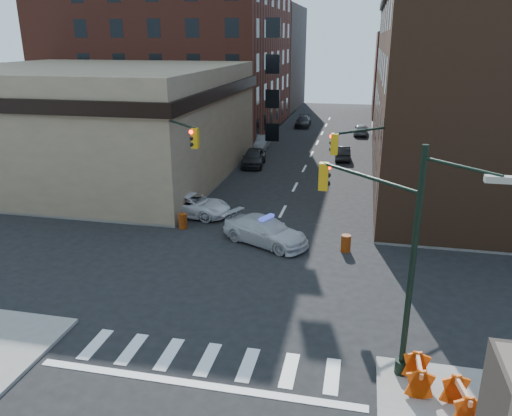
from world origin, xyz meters
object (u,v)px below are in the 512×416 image
at_px(parked_car_enear, 343,153).
at_px(barrel_bank, 183,221).
at_px(parked_car_wnear, 254,157).
at_px(barrel_road, 346,243).
at_px(parked_car_wfar, 262,142).
at_px(pedestrian_b, 109,203).
at_px(police_car, 265,231).
at_px(barricade_nw_a, 167,204).
at_px(pickup, 191,205).
at_px(pedestrian_a, 127,194).
at_px(barricade_se_a, 461,401).

distance_m(parked_car_enear, barrel_bank, 22.47).
height_order(parked_car_wnear, barrel_road, parked_car_wnear).
bearing_deg(parked_car_enear, parked_car_wfar, -25.60).
bearing_deg(pedestrian_b, parked_car_wnear, 64.11).
bearing_deg(police_car, barrel_road, -66.71).
bearing_deg(barricade_nw_a, pickup, -5.52).
bearing_deg(pedestrian_b, parked_car_wfar, 72.44).
distance_m(police_car, pickup, 6.80).
bearing_deg(pedestrian_a, barricade_se_a, -7.78).
bearing_deg(barrel_bank, parked_car_enear, 67.36).
height_order(parked_car_wnear, parked_car_wfar, parked_car_wnear).
relative_size(parked_car_wfar, pedestrian_a, 2.39).
xyz_separation_m(parked_car_wfar, barrel_road, (9.96, -25.60, -0.19)).
bearing_deg(parked_car_enear, pedestrian_a, 48.28).
xyz_separation_m(pickup, barrel_road, (10.26, -3.86, -0.25)).
relative_size(police_car, barrel_bank, 5.55).
bearing_deg(barricade_nw_a, parked_car_enear, 54.30).
height_order(police_car, pickup, police_car).
distance_m(pedestrian_a, barricade_nw_a, 3.20).
distance_m(police_car, barricade_nw_a, 8.25).
height_order(pedestrian_b, barrel_road, pedestrian_b).
xyz_separation_m(parked_car_wnear, pedestrian_a, (-5.92, -13.56, 0.20)).
bearing_deg(parked_car_wfar, barrel_bank, -93.09).
relative_size(police_car, parked_car_enear, 1.30).
xyz_separation_m(parked_car_enear, barrel_road, (1.31, -22.19, -0.19)).
bearing_deg(parked_car_enear, pickup, 59.93).
relative_size(pedestrian_a, barricade_se_a, 1.27).
xyz_separation_m(parked_car_wnear, parked_car_wfar, (-0.81, 7.67, -0.13)).
distance_m(parked_car_wfar, barrel_road, 27.47).
height_order(pickup, barricade_nw_a, pickup).
xyz_separation_m(parked_car_wfar, pedestrian_a, (-5.10, -21.23, 0.33)).
xyz_separation_m(parked_car_wfar, barricade_nw_a, (-1.97, -21.75, -0.02)).
relative_size(pickup, parked_car_enear, 1.30).
bearing_deg(parked_car_wnear, barricade_se_a, -71.58).
relative_size(pedestrian_a, pedestrian_b, 0.95).
bearing_deg(pedestrian_a, police_car, 11.50).
bearing_deg(barrel_road, police_car, 177.57).
bearing_deg(police_car, parked_car_enear, 17.39).
bearing_deg(barrel_bank, pedestrian_a, 150.21).
bearing_deg(parked_car_enear, pedestrian_b, 51.34).
bearing_deg(parked_car_wfar, barricade_nw_a, -98.26).
distance_m(parked_car_enear, barricade_se_a, 34.74).
distance_m(pickup, parked_car_enear, 20.40).
height_order(parked_car_wfar, parked_car_enear, parked_car_wfar).
relative_size(barrel_road, barrel_bank, 1.01).
bearing_deg(parked_car_wnear, barricade_nw_a, -106.34).
bearing_deg(barricade_nw_a, barricade_se_a, -50.78).
bearing_deg(barrel_bank, pickup, 97.12).
xyz_separation_m(police_car, pickup, (-5.73, 3.66, -0.03)).
relative_size(pedestrian_b, barricade_nw_a, 1.35).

